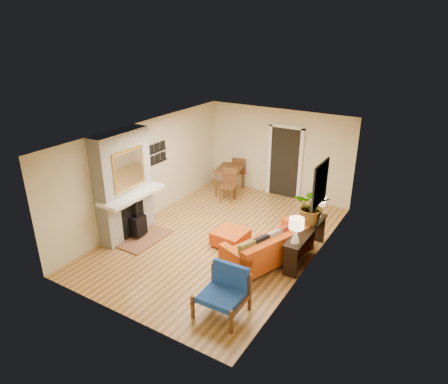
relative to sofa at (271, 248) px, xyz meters
The scene contains 10 objects.
room_shell 3.20m from the sofa, 106.72° to the left, with size 6.50×6.50×6.50m.
fireplace 3.67m from the sofa, 168.80° to the right, with size 1.09×1.68×2.60m.
sofa is the anchor object (origin of this frame).
ottoman 1.13m from the sofa, behind, with size 0.75×0.75×0.37m.
blue_chair 1.87m from the sofa, 90.59° to the right, with size 0.85×0.83×0.86m.
dining_table 3.99m from the sofa, 132.48° to the left, with size 1.04×1.83×0.96m.
console_table 0.83m from the sofa, 43.74° to the left, with size 0.34×1.85×0.72m.
lamp_near 0.92m from the sofa, 10.72° to the right, with size 0.30×0.30×0.54m.
lamp_far 1.55m from the sofa, 64.99° to the left, with size 0.30×0.30×0.54m.
houseplant 1.30m from the sofa, 56.05° to the left, with size 0.77×0.67×0.86m, color #1E5919.
Camera 1 is at (4.51, -7.19, 4.83)m, focal length 32.00 mm.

